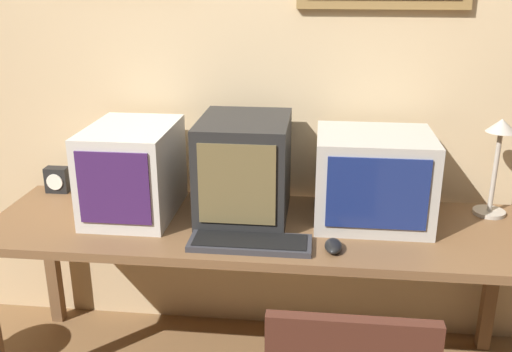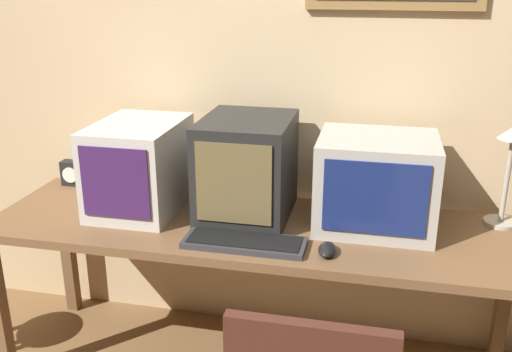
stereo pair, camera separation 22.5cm
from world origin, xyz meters
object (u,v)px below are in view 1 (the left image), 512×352
object	(u,v)px
monitor_center	(244,168)
mouse_near_keyboard	(333,246)
desk_clock	(57,180)
monitor_left	(133,170)
monitor_right	(373,178)
keyboard_main	(251,243)
desk_lamp	(498,152)

from	to	relation	value
monitor_center	mouse_near_keyboard	size ratio (longest dim) A/B	3.88
monitor_center	desk_clock	xyz separation A→B (m)	(-0.90, 0.17, -0.15)
desk_clock	mouse_near_keyboard	bearing A→B (deg)	-20.03
mouse_near_keyboard	monitor_left	bearing A→B (deg)	162.24
monitor_center	mouse_near_keyboard	distance (m)	0.51
monitor_right	desk_clock	size ratio (longest dim) A/B	3.87
monitor_left	desk_clock	xyz separation A→B (m)	(-0.43, 0.20, -0.13)
monitor_left	keyboard_main	world-z (taller)	monitor_left
monitor_center	monitor_right	world-z (taller)	monitor_center
mouse_near_keyboard	desk_lamp	distance (m)	0.82
monitor_center	desk_clock	bearing A→B (deg)	169.36
monitor_left	mouse_near_keyboard	size ratio (longest dim) A/B	4.11
monitor_left	mouse_near_keyboard	bearing A→B (deg)	-17.76
keyboard_main	mouse_near_keyboard	bearing A→B (deg)	-0.77
mouse_near_keyboard	desk_clock	distance (m)	1.35
desk_clock	monitor_right	bearing A→B (deg)	-6.50
monitor_center	monitor_left	bearing A→B (deg)	-176.74
desk_lamp	monitor_left	bearing A→B (deg)	-174.24
monitor_center	keyboard_main	bearing A→B (deg)	-78.00
monitor_right	desk_clock	xyz separation A→B (m)	(-1.42, 0.16, -0.12)
keyboard_main	mouse_near_keyboard	distance (m)	0.31
monitor_left	desk_lamp	bearing A→B (deg)	5.76
mouse_near_keyboard	desk_clock	xyz separation A→B (m)	(-1.27, 0.46, 0.04)
monitor_left	desk_lamp	size ratio (longest dim) A/B	1.14
monitor_right	keyboard_main	distance (m)	0.57
monitor_right	mouse_near_keyboard	distance (m)	0.38
desk_clock	desk_lamp	size ratio (longest dim) A/B	0.29
monitor_right	desk_clock	distance (m)	1.44
desk_lamp	keyboard_main	bearing A→B (deg)	-156.90
monitor_center	desk_clock	world-z (taller)	monitor_center
monitor_right	desk_lamp	bearing A→B (deg)	13.04
keyboard_main	mouse_near_keyboard	xyz separation A→B (m)	(0.31, -0.00, 0.01)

